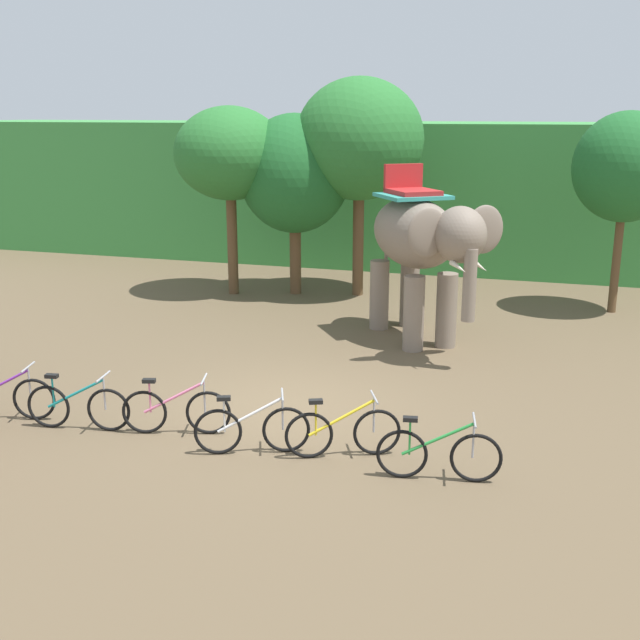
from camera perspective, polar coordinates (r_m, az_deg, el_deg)
The scene contains 13 objects.
ground_plane at distance 13.33m, azimuth -2.36°, elevation -6.39°, with size 80.00×80.00×0.00m, color brown.
foliage_hedge at distance 26.75m, azimuth 8.11°, elevation 9.37°, with size 36.00×6.00×4.53m, color #3D8E42.
tree_center_right at distance 21.09m, azimuth -6.67°, elevation 12.04°, with size 2.96×2.96×5.04m.
tree_center_left at distance 21.01m, azimuth -1.88°, elevation 10.69°, with size 2.98×2.98×4.86m.
tree_right at distance 20.80m, azimuth 2.93°, elevation 13.13°, with size 3.37×3.37×5.78m.
tree_far_right at distance 20.29m, azimuth 21.62°, elevation 10.40°, with size 2.51×2.51×4.92m.
elephant at distance 16.67m, azimuth 7.42°, elevation 5.74°, with size 3.40×3.93×3.78m.
bike_purple at distance 13.68m, azimuth -22.31°, elevation -5.28°, with size 1.67×0.61×0.92m.
bike_teal at distance 12.86m, azimuth -17.42°, elevation -6.10°, with size 1.70×0.52×0.92m.
bike_pink at distance 12.32m, azimuth -10.57°, elevation -6.58°, with size 1.66×0.63×0.92m.
bike_white at distance 11.49m, azimuth -5.05°, elevation -8.00°, with size 1.61×0.74×0.92m.
bike_yellow at distance 11.35m, azimuth 1.70°, elevation -8.25°, with size 1.59×0.79×0.92m.
bike_green at distance 10.79m, azimuth 8.73°, elevation -9.74°, with size 1.69×0.52×0.92m.
Camera 1 is at (4.14, -11.69, 4.89)m, focal length 43.40 mm.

